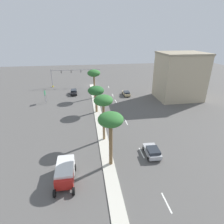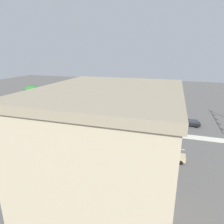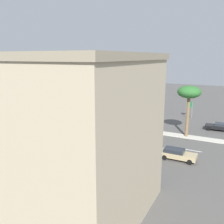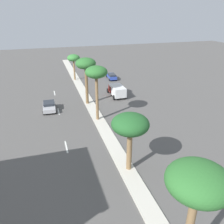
# 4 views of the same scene
# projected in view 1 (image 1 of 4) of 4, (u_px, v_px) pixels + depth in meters

# --- Properties ---
(ground_plane) EXTENTS (160.00, 160.00, 0.00)m
(ground_plane) POSITION_uv_depth(u_px,v_px,m) (100.00, 126.00, 38.08)
(ground_plane) COLOR #565451
(median_curb) EXTENTS (1.80, 85.13, 0.12)m
(median_curb) POSITION_uv_depth(u_px,v_px,m) (106.00, 153.00, 29.48)
(median_curb) COLOR beige
(median_curb) RESTS_ON ground
(lane_stripe_front) EXTENTS (0.20, 2.80, 0.01)m
(lane_stripe_front) POSITION_uv_depth(u_px,v_px,m) (109.00, 87.00, 65.27)
(lane_stripe_front) COLOR silver
(lane_stripe_front) RESTS_ON ground
(lane_stripe_far) EXTENTS (0.20, 2.80, 0.01)m
(lane_stripe_far) POSITION_uv_depth(u_px,v_px,m) (113.00, 95.00, 57.00)
(lane_stripe_far) COLOR silver
(lane_stripe_far) RESTS_ON ground
(lane_stripe_inboard) EXTENTS (0.20, 2.80, 0.01)m
(lane_stripe_inboard) POSITION_uv_depth(u_px,v_px,m) (116.00, 101.00, 51.98)
(lane_stripe_inboard) COLOR silver
(lane_stripe_inboard) RESTS_ON ground
(lane_stripe_leading) EXTENTS (0.20, 2.80, 0.01)m
(lane_stripe_leading) POSITION_uv_depth(u_px,v_px,m) (126.00, 122.00, 39.87)
(lane_stripe_leading) COLOR silver
(lane_stripe_leading) RESTS_ON ground
(lane_stripe_trailing) EXTENTS (0.20, 2.80, 0.01)m
(lane_stripe_trailing) POSITION_uv_depth(u_px,v_px,m) (142.00, 153.00, 29.54)
(lane_stripe_trailing) COLOR silver
(lane_stripe_trailing) RESTS_ON ground
(lane_stripe_left) EXTENTS (0.20, 2.80, 0.01)m
(lane_stripe_left) POSITION_uv_depth(u_px,v_px,m) (167.00, 203.00, 20.91)
(lane_stripe_left) COLOR silver
(lane_stripe_left) RESTS_ON ground
(traffic_signal_gantry) EXTENTS (17.27, 0.53, 6.35)m
(traffic_signal_gantry) POSITION_uv_depth(u_px,v_px,m) (66.00, 75.00, 64.33)
(traffic_signal_gantry) COLOR gray
(traffic_signal_gantry) RESTS_ON ground
(directional_road_sign) EXTENTS (0.10, 1.34, 3.41)m
(directional_road_sign) POSITION_uv_depth(u_px,v_px,m) (45.00, 94.00, 49.84)
(directional_road_sign) COLOR gray
(directional_road_sign) RESTS_ON ground
(commercial_building) EXTENTS (12.22, 10.08, 12.97)m
(commercial_building) POSITION_uv_depth(u_px,v_px,m) (180.00, 76.00, 51.84)
(commercial_building) COLOR tan
(commercial_building) RESTS_ON ground
(palm_tree_inboard) EXTENTS (3.64, 3.64, 8.23)m
(palm_tree_inboard) POSITION_uv_depth(u_px,v_px,m) (94.00, 74.00, 51.76)
(palm_tree_inboard) COLOR olive
(palm_tree_inboard) RESTS_ON median_curb
(palm_tree_far) EXTENTS (3.80, 3.80, 6.37)m
(palm_tree_far) POSITION_uv_depth(u_px,v_px,m) (96.00, 91.00, 42.67)
(palm_tree_far) COLOR olive
(palm_tree_far) RESTS_ON median_curb
(palm_tree_left) EXTENTS (3.23, 3.23, 8.31)m
(palm_tree_left) POSITION_uv_depth(u_px,v_px,m) (103.00, 102.00, 30.42)
(palm_tree_left) COLOR olive
(palm_tree_left) RESTS_ON median_curb
(palm_tree_trailing) EXTENTS (3.46, 3.46, 8.15)m
(palm_tree_trailing) POSITION_uv_depth(u_px,v_px,m) (111.00, 121.00, 24.25)
(palm_tree_trailing) COLOR brown
(palm_tree_trailing) RESTS_ON median_curb
(sedan_tan_left) EXTENTS (1.95, 4.41, 1.38)m
(sedan_tan_left) POSITION_uv_depth(u_px,v_px,m) (126.00, 93.00, 56.33)
(sedan_tan_left) COLOR tan
(sedan_tan_left) RESTS_ON ground
(sedan_silver_front) EXTENTS (2.19, 3.92, 1.41)m
(sedan_silver_front) POSITION_uv_depth(u_px,v_px,m) (152.00, 151.00, 28.72)
(sedan_silver_front) COLOR #B2B2B7
(sedan_silver_front) RESTS_ON ground
(sedan_black_near) EXTENTS (2.06, 4.56, 1.36)m
(sedan_black_near) POSITION_uv_depth(u_px,v_px,m) (74.00, 92.00, 57.53)
(sedan_black_near) COLOR black
(sedan_black_near) RESTS_ON ground
(box_truck) EXTENTS (2.50, 5.49, 2.14)m
(box_truck) POSITION_uv_depth(u_px,v_px,m) (65.00, 173.00, 23.60)
(box_truck) COLOR #B21E19
(box_truck) RESTS_ON ground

